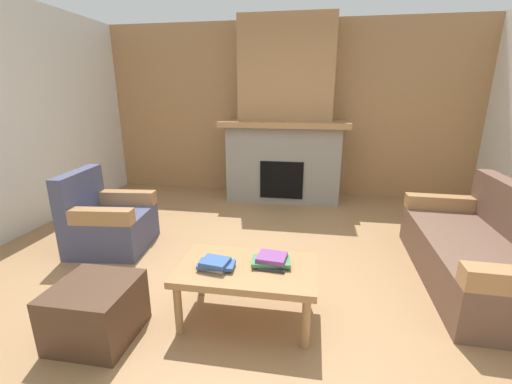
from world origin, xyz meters
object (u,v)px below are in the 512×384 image
Objects in this scene: armchair at (107,222)px; ottoman at (96,311)px; coffee_table at (247,273)px; fireplace at (285,125)px; couch at (482,252)px.

armchair reaches higher than ottoman.
coffee_table is at bearing -28.74° from armchair.
fireplace is at bearing 51.44° from armchair.
fireplace is 5.19× the size of ottoman.
armchair is 1.96m from coffee_table.
coffee_table is 1.92× the size of ottoman.
armchair is 1.63× the size of ottoman.
ottoman is at bearing -159.72° from coffee_table.
coffee_table is at bearing -156.67° from couch.
ottoman is at bearing -105.84° from fireplace.
armchair is (-3.66, 0.11, 0.01)m from couch.
coffee_table is (-1.94, -0.84, 0.09)m from couch.
fireplace is 1.48× the size of couch.
armchair is 1.50m from ottoman.
armchair reaches higher than coffee_table.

